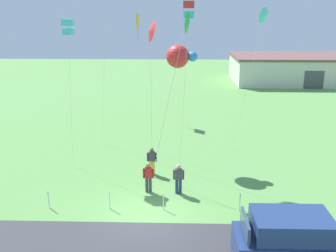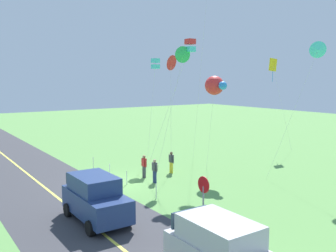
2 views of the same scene
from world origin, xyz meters
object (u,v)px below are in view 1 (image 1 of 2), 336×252
car_suv_foreground (294,243)px  kite_green_far (179,56)px  kite_pink_drift (264,16)px  person_child_watcher (152,160)px  warehouse_distant (302,69)px  kite_red_low (188,23)px  person_adult_near (179,178)px  kite_orange_near (138,23)px  kite_blue_mid (188,10)px  person_adult_companion (148,177)px  kite_purple_back (68,27)px  kite_yellow_high (151,32)px

car_suv_foreground → kite_green_far: kite_green_far is taller
kite_pink_drift → car_suv_foreground: bearing=-95.8°
person_child_watcher → warehouse_distant: 35.76m
car_suv_foreground → person_child_watcher: car_suv_foreground is taller
person_child_watcher → kite_red_low: (1.97, -0.43, 7.62)m
person_child_watcher → kite_green_far: 6.44m
person_adult_near → warehouse_distant: size_ratio=0.09×
person_child_watcher → kite_red_low: bearing=-118.3°
person_child_watcher → kite_orange_near: kite_orange_near is taller
kite_blue_mid → warehouse_distant: (15.84, 30.85, -7.36)m
kite_red_low → kite_green_far: 3.89m
person_adult_near → person_adult_companion: same height
person_adult_companion → person_child_watcher: 2.33m
person_adult_companion → kite_purple_back: 9.63m
car_suv_foreground → warehouse_distant: (12.11, 39.47, 0.60)m
car_suv_foreground → kite_yellow_high: (-5.68, 8.41, 6.89)m
kite_pink_drift → kite_orange_near: 11.45m
kite_blue_mid → kite_purple_back: (-6.77, 1.56, -0.93)m
kite_purple_back → car_suv_foreground: bearing=-44.1°
kite_purple_back → person_adult_near: bearing=-33.1°
kite_orange_near → person_adult_near: bearing=-77.2°
kite_pink_drift → kite_purple_back: bearing=-157.7°
kite_green_far → kite_orange_near: (-3.53, 10.47, 1.68)m
car_suv_foreground → kite_orange_near: 24.15m
kite_blue_mid → warehouse_distant: 35.45m
kite_yellow_high → person_child_watcher: bearing=107.9°
person_adult_near → person_adult_companion: bearing=27.0°
warehouse_distant → kite_yellow_high: bearing=-119.8°
kite_pink_drift → kite_purple_back: (-12.03, -4.93, -0.58)m
kite_green_far → kite_orange_near: kite_orange_near is taller
kite_orange_near → warehouse_distant: size_ratio=0.49×
kite_red_low → kite_green_far: (-0.47, 3.27, -2.04)m
person_adult_companion → kite_red_low: 8.10m
kite_green_far → kite_pink_drift: size_ratio=0.76×
kite_pink_drift → kite_orange_near: kite_pink_drift is taller
person_adult_companion → kite_green_far: bearing=135.7°
kite_blue_mid → kite_orange_near: 13.80m
car_suv_foreground → kite_orange_near: size_ratio=0.49×
kite_orange_near → kite_purple_back: bearing=-103.3°
kite_yellow_high → kite_orange_near: size_ratio=0.97×
person_child_watcher → car_suv_foreground: bearing=-162.0°
person_adult_near → kite_yellow_high: kite_yellow_high is taller
kite_red_low → kite_yellow_high: size_ratio=1.05×
person_adult_companion → kite_green_far: size_ratio=0.22×
person_adult_near → person_child_watcher: (-1.54, 2.43, 0.00)m
kite_blue_mid → kite_yellow_high: size_ratio=1.11×
person_adult_near → kite_yellow_high: 7.71m
kite_red_low → kite_purple_back: bearing=162.5°
kite_pink_drift → person_child_watcher: bearing=-137.5°
kite_yellow_high → kite_orange_near: bearing=98.8°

